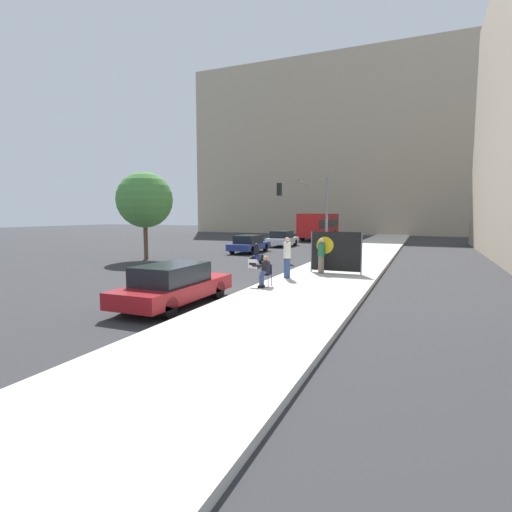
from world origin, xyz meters
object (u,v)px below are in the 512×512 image
Objects in this scene: jogger_on_sidewalk at (287,257)px; car_on_road_nearest at (249,244)px; seated_protester at (264,270)px; traffic_light_pole at (308,203)px; car_on_road_midblock at (282,239)px; motorcycle_on_road at (257,256)px; protest_banner at (335,251)px; parked_car_curbside at (174,285)px; pedestrian_behind at (321,256)px; city_bus_on_road at (319,225)px; street_tree_near_curb at (145,200)px.

jogger_on_sidewalk is 13.71m from car_on_road_nearest.
traffic_light_pole reaches higher than seated_protester.
traffic_light_pole is 6.71m from car_on_road_nearest.
car_on_road_nearest is 6.84m from car_on_road_midblock.
jogger_on_sidewalk is at bearing -53.26° from motorcycle_on_road.
car_on_road_midblock is (0.38, 6.83, 0.03)m from car_on_road_nearest.
motorcycle_on_road is at bearing -62.79° from car_on_road_nearest.
protest_banner is 0.52× the size of parked_car_curbside.
traffic_light_pole is 1.09× the size of parked_car_curbside.
pedestrian_behind reaches higher than car_on_road_nearest.
city_bus_on_road reaches higher than protest_banner.
seated_protester is at bearing -72.59° from car_on_road_midblock.
pedestrian_behind reaches higher than seated_protester.
car_on_road_midblock is (-7.77, 16.59, -0.31)m from pedestrian_behind.
seated_protester reaches higher than motorcycle_on_road.
street_tree_near_curb reaches higher than car_on_road_midblock.
pedestrian_behind is 0.39× the size of car_on_road_midblock.
traffic_light_pole reaches higher than car_on_road_midblock.
jogger_on_sidewalk is at bearing -79.68° from traffic_light_pole.
seated_protester is 33.32m from city_bus_on_road.
car_on_road_midblock is at bearing 103.32° from motorcycle_on_road.
jogger_on_sidewalk is 19.74m from car_on_road_midblock.
street_tree_near_curb is (-9.60, 10.72, 3.25)m from parked_car_curbside.
city_bus_on_road reaches higher than car_on_road_midblock.
traffic_light_pole is 1.22× the size of car_on_road_midblock.
city_bus_on_road reaches higher than jogger_on_sidewalk.
city_bus_on_road is at bearing 87.30° from car_on_road_midblock.
jogger_on_sidewalk is at bearing -78.58° from city_bus_on_road.
pedestrian_behind is 8.21m from traffic_light_pole.
jogger_on_sidewalk is 0.35× the size of traffic_light_pole.
protest_banner is at bearing 139.82° from pedestrian_behind.
parked_car_curbside is (-3.00, -7.89, -0.33)m from pedestrian_behind.
traffic_light_pole is at bearing 24.10° from street_tree_near_curb.
pedestrian_behind is 0.16× the size of city_bus_on_road.
jogger_on_sidewalk is at bearing -22.59° from street_tree_near_curb.
city_bus_on_road is at bearing 105.54° from protest_banner.
motorcycle_on_road is (-1.70, -4.68, -3.20)m from traffic_light_pole.
seated_protester is at bearing -79.63° from city_bus_on_road.
protest_banner is at bearing -74.46° from city_bus_on_road.
jogger_on_sidewalk is 1.08× the size of pedestrian_behind.
street_tree_near_curb is at bearing -155.90° from traffic_light_pole.
seated_protester is at bearing 63.55° from parked_car_curbside.
car_on_road_midblock is at bearing 117.27° from protest_banner.
parked_car_curbside is at bearing -83.39° from city_bus_on_road.
city_bus_on_road is (-7.21, 28.46, 0.74)m from pedestrian_behind.
protest_banner is at bearing 69.67° from seated_protester.
street_tree_near_curb reaches higher than parked_car_curbside.
jogger_on_sidewalk is (0.15, 2.33, 0.29)m from seated_protester.
seated_protester is 12.01m from traffic_light_pole.
motorcycle_on_road is at bearing -1.91° from street_tree_near_curb.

